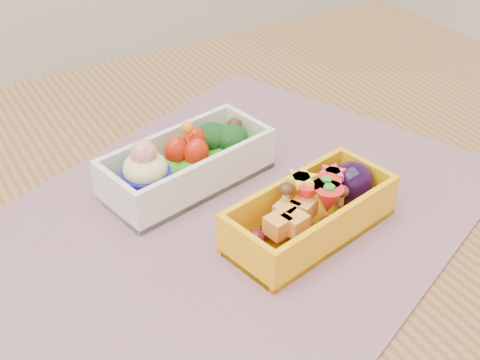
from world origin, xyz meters
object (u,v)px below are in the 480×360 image
table (200,283)px  bento_white (187,164)px  bento_yellow (313,211)px  placemat (236,215)px

table → bento_white: (0.01, 0.05, 0.13)m
bento_white → bento_yellow: (0.07, -0.14, -0.00)m
table → bento_white: 0.14m
table → bento_yellow: (0.08, -0.09, 0.13)m
table → bento_yellow: bento_yellow is taller
table → bento_white: bearing=73.0°
placemat → bento_white: bearing=103.2°
table → bento_yellow: bearing=-46.5°
table → placemat: bearing=-38.5°
placemat → bento_yellow: (0.05, -0.06, 0.03)m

